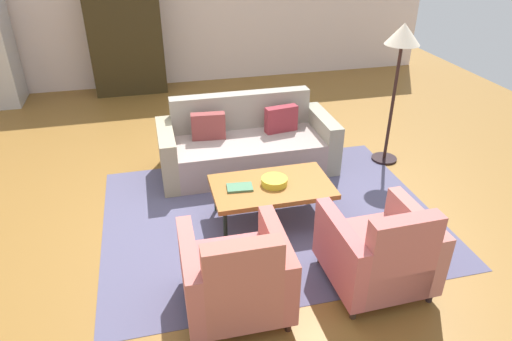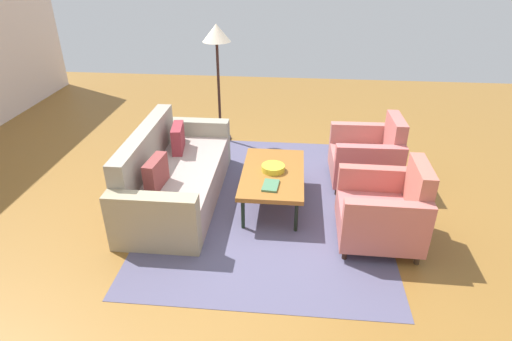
% 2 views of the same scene
% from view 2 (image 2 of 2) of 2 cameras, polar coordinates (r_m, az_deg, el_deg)
% --- Properties ---
extents(ground_plane, '(11.29, 11.29, 0.00)m').
position_cam_2_polar(ground_plane, '(4.71, -2.23, -6.74)').
color(ground_plane, olive).
extents(area_rug, '(3.40, 2.60, 0.01)m').
position_cam_2_polar(area_rug, '(5.01, 1.63, -4.25)').
color(area_rug, '#54516F').
rests_on(area_rug, ground).
extents(couch, '(2.10, 0.90, 0.86)m').
position_cam_2_polar(couch, '(5.05, -11.29, -0.80)').
color(couch, '#A28E87').
rests_on(couch, ground).
extents(coffee_table, '(1.20, 0.70, 0.41)m').
position_cam_2_polar(coffee_table, '(4.82, 2.28, -0.56)').
color(coffee_table, black).
rests_on(coffee_table, ground).
extents(armchair_left, '(0.81, 0.81, 0.88)m').
position_cam_2_polar(armchair_left, '(4.42, 17.12, -5.35)').
color(armchair_left, black).
rests_on(armchair_left, ground).
extents(armchair_right, '(0.82, 0.82, 0.88)m').
position_cam_2_polar(armchair_right, '(5.45, 15.00, 1.65)').
color(armchair_right, '#2F2016').
rests_on(armchair_right, ground).
extents(fruit_bowl, '(0.26, 0.26, 0.07)m').
position_cam_2_polar(fruit_bowl, '(4.81, 2.31, 0.33)').
color(fruit_bowl, gold).
rests_on(fruit_bowl, coffee_table).
extents(book_stack, '(0.27, 0.18, 0.02)m').
position_cam_2_polar(book_stack, '(4.51, 1.98, -2.02)').
color(book_stack, '#457652').
rests_on(book_stack, coffee_table).
extents(floor_lamp, '(0.40, 0.40, 1.72)m').
position_cam_2_polar(floor_lamp, '(6.21, -5.29, 16.55)').
color(floor_lamp, black).
rests_on(floor_lamp, ground).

